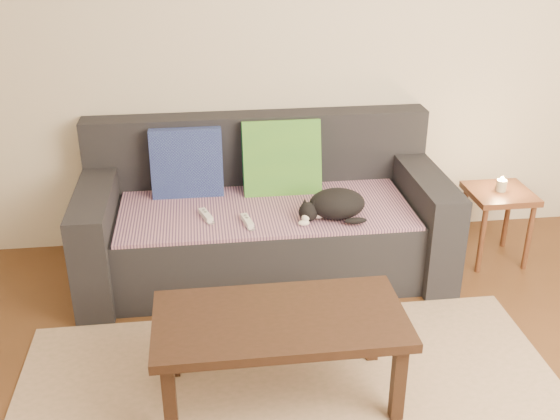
{
  "coord_description": "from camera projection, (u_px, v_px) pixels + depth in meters",
  "views": [
    {
      "loc": [
        -0.35,
        -1.91,
        2.02
      ],
      "look_at": [
        0.05,
        1.2,
        0.55
      ],
      "focal_mm": 42.0,
      "sensor_mm": 36.0,
      "label": 1
    }
  ],
  "objects": [
    {
      "name": "side_table",
      "position": [
        499.0,
        203.0,
        3.95
      ],
      "size": [
        0.37,
        0.37,
        0.46
      ],
      "color": "brown",
      "rests_on": "ground"
    },
    {
      "name": "coffee_table",
      "position": [
        280.0,
        327.0,
        2.8
      ],
      "size": [
        1.08,
        0.54,
        0.43
      ],
      "color": "black",
      "rests_on": "rug"
    },
    {
      "name": "sofa",
      "position": [
        264.0,
        221.0,
        3.89
      ],
      "size": [
        2.1,
        0.94,
        0.87
      ],
      "color": "#232328",
      "rests_on": "ground"
    },
    {
      "name": "wii_remote_a",
      "position": [
        206.0,
        215.0,
        3.62
      ],
      "size": [
        0.08,
        0.15,
        0.03
      ],
      "primitive_type": "cube",
      "rotation": [
        0.0,
        0.0,
        1.87
      ],
      "color": "white",
      "rests_on": "throw_blanket"
    },
    {
      "name": "cushion_navy",
      "position": [
        187.0,
        164.0,
        3.86
      ],
      "size": [
        0.42,
        0.15,
        0.43
      ],
      "primitive_type": "cube",
      "rotation": [
        -0.12,
        0.0,
        0.0
      ],
      "color": "#141456",
      "rests_on": "throw_blanket"
    },
    {
      "name": "cat",
      "position": [
        334.0,
        205.0,
        3.6
      ],
      "size": [
        0.43,
        0.34,
        0.16
      ],
      "rotation": [
        0.0,
        0.0,
        -0.42
      ],
      "color": "black",
      "rests_on": "throw_blanket"
    },
    {
      "name": "back_wall",
      "position": [
        254.0,
        38.0,
        3.86
      ],
      "size": [
        4.5,
        0.04,
        2.6
      ],
      "primitive_type": "cube",
      "color": "beige",
      "rests_on": "ground"
    },
    {
      "name": "wii_remote_b",
      "position": [
        247.0,
        221.0,
        3.56
      ],
      "size": [
        0.06,
        0.15,
        0.03
      ],
      "primitive_type": "cube",
      "rotation": [
        0.0,
        0.0,
        1.76
      ],
      "color": "white",
      "rests_on": "throw_blanket"
    },
    {
      "name": "throw_blanket",
      "position": [
        265.0,
        209.0,
        3.76
      ],
      "size": [
        1.66,
        0.74,
        0.02
      ],
      "primitive_type": "cube",
      "color": "#412B52",
      "rests_on": "sofa"
    },
    {
      "name": "cushion_green",
      "position": [
        281.0,
        159.0,
        3.92
      ],
      "size": [
        0.47,
        0.23,
        0.48
      ],
      "primitive_type": "cube",
      "rotation": [
        -0.27,
        0.0,
        0.0
      ],
      "color": "#0C5033",
      "rests_on": "throw_blanket"
    },
    {
      "name": "candle",
      "position": [
        501.0,
        185.0,
        3.9
      ],
      "size": [
        0.06,
        0.06,
        0.09
      ],
      "color": "beige",
      "rests_on": "side_table"
    }
  ]
}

